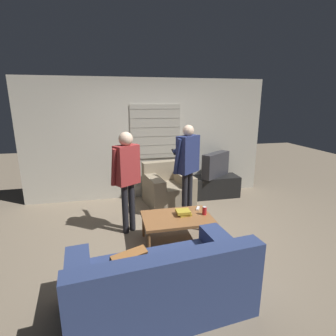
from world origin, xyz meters
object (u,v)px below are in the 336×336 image
object	(u,v)px
coffee_table	(177,219)
couch_blue	(160,284)
armchair_beige	(168,188)
book_stack	(184,212)
person_right_standing	(187,160)
tv	(216,165)
spare_remote	(198,208)
soda_can	(204,211)
person_left_standing	(127,171)

from	to	relation	value
coffee_table	couch_blue	bearing A→B (deg)	-111.88
armchair_beige	coffee_table	xyz separation A→B (m)	(-0.20, -1.58, 0.06)
coffee_table	book_stack	size ratio (longest dim) A/B	4.56
person_right_standing	armchair_beige	bearing A→B (deg)	66.47
coffee_table	person_right_standing	distance (m)	1.15
coffee_table	tv	distance (m)	2.20
person_right_standing	coffee_table	bearing A→B (deg)	-153.04
couch_blue	book_stack	xyz separation A→B (m)	(0.60, 1.26, 0.17)
spare_remote	soda_can	bearing A→B (deg)	-55.45
couch_blue	soda_can	size ratio (longest dim) A/B	15.00
person_right_standing	couch_blue	bearing A→B (deg)	-151.02
tv	person_right_standing	bearing A→B (deg)	9.00
person_right_standing	spare_remote	size ratio (longest dim) A/B	12.65
book_stack	coffee_table	bearing A→B (deg)	-163.20
couch_blue	coffee_table	bearing A→B (deg)	62.24
armchair_beige	soda_can	xyz separation A→B (m)	(0.21, -1.59, 0.16)
tv	book_stack	xyz separation A→B (m)	(-1.20, -1.70, -0.26)
soda_can	person_left_standing	bearing A→B (deg)	153.52
book_stack	soda_can	distance (m)	0.31
spare_remote	coffee_table	bearing A→B (deg)	-125.73
armchair_beige	book_stack	distance (m)	1.55
couch_blue	spare_remote	world-z (taller)	couch_blue
book_stack	tv	bearing A→B (deg)	54.70
couch_blue	armchair_beige	world-z (taller)	armchair_beige
armchair_beige	spare_remote	distance (m)	1.40
couch_blue	armchair_beige	distance (m)	2.89
armchair_beige	coffee_table	distance (m)	1.59
coffee_table	person_left_standing	xyz separation A→B (m)	(-0.68, 0.53, 0.65)
armchair_beige	person_right_standing	bearing A→B (deg)	96.42
couch_blue	soda_can	distance (m)	1.53
armchair_beige	soda_can	size ratio (longest dim) A/B	7.97
person_left_standing	person_right_standing	xyz separation A→B (m)	(1.08, 0.30, 0.04)
couch_blue	person_left_standing	distance (m)	1.92
tv	book_stack	world-z (taller)	tv
soda_can	spare_remote	distance (m)	0.22
coffee_table	person_right_standing	size ratio (longest dim) A/B	0.60
armchair_beige	book_stack	xyz separation A→B (m)	(-0.10, -1.54, 0.14)
person_right_standing	book_stack	size ratio (longest dim) A/B	7.57
armchair_beige	coffee_table	size ratio (longest dim) A/B	0.99
armchair_beige	person_left_standing	xyz separation A→B (m)	(-0.89, -1.04, 0.71)
tv	book_stack	bearing A→B (deg)	19.28
couch_blue	armchair_beige	xyz separation A→B (m)	(0.70, 2.80, 0.03)
tv	person_right_standing	distance (m)	1.33
person_left_standing	book_stack	world-z (taller)	person_left_standing
book_stack	couch_blue	bearing A→B (deg)	-115.55
coffee_table	soda_can	bearing A→B (deg)	-2.14
soda_can	person_right_standing	bearing A→B (deg)	91.73
spare_remote	person_right_standing	bearing A→B (deg)	117.19
couch_blue	soda_can	xyz separation A→B (m)	(0.91, 1.21, 0.19)
soda_can	spare_remote	world-z (taller)	soda_can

